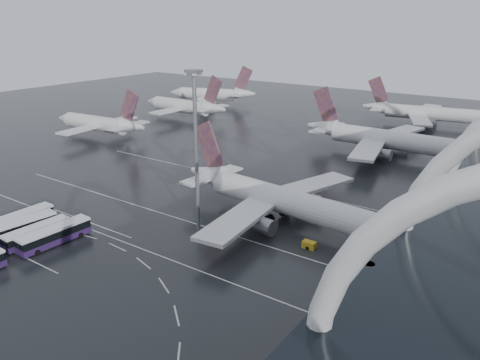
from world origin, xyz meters
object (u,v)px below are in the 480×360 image
Objects in this scene: bus_row_near_c at (37,233)px; gse_cart_belly_a at (309,245)px; gse_cart_belly_b at (379,230)px; gse_cart_belly_d at (407,239)px; airliner_main at (281,200)px; bus_row_near_b at (20,228)px; floodlight_mast at (196,133)px; bus_row_near_a at (20,221)px; gse_cart_belly_e at (317,215)px; bus_row_near_d at (54,235)px; airliner_gate_b at (387,140)px; jet_remote_west at (101,124)px; airliner_gate_c at (425,113)px; jet_remote_far at (214,94)px; gse_cart_belly_c at (265,228)px; jet_remote_mid at (186,107)px.

gse_cart_belly_a is at bearing -55.85° from bus_row_near_c.
gse_cart_belly_b is 5.69m from gse_cart_belly_d.
airliner_main reaches higher than bus_row_near_b.
gse_cart_belly_a is (21.63, 5.36, -18.88)m from floodlight_mast.
airliner_main is at bearing -50.38° from bus_row_near_a.
airliner_main is 52.13m from bus_row_near_a.
bus_row_near_d is at bearing -131.59° from gse_cart_belly_e.
airliner_main reaches higher than gse_cart_belly_a.
bus_row_near_b is at bearing -111.00° from airliner_gate_b.
airliner_gate_b is at bearing -23.71° from bus_row_near_a.
gse_cart_belly_a is (8.86, -68.07, -4.16)m from airliner_gate_b.
jet_remote_west is at bearing 153.03° from floodlight_mast.
airliner_gate_c is 20.21× the size of gse_cart_belly_d.
jet_remote_far is 153.35m from gse_cart_belly_d.
airliner_gate_b is 4.07× the size of bus_row_near_a.
jet_remote_far reaches higher than airliner_gate_c.
floodlight_mast is (-11.03, -124.47, 15.07)m from airliner_gate_c.
bus_row_near_b is 7.46× the size of gse_cart_belly_e.
gse_cart_belly_b is at bearing 120.95° from jet_remote_far.
airliner_main is at bearing 87.08° from gse_cart_belly_c.
gse_cart_belly_a is (50.66, 25.57, -1.18)m from bus_row_near_a.
bus_row_near_a is at bearing -145.16° from floodlight_mast.
airliner_gate_b is at bearing 94.07° from gse_cart_belly_e.
floodlight_mast is at bearing -98.88° from airliner_gate_b.
bus_row_near_c is 69.15m from gse_cart_belly_d.
airliner_gate_c is 1.61× the size of floodlight_mast.
bus_row_near_a is 0.97× the size of bus_row_near_b.
gse_cart_belly_b is 13.21m from gse_cart_belly_e.
jet_remote_mid is 22.85× the size of gse_cart_belly_e.
jet_remote_far reaches higher than bus_row_near_c.
bus_row_near_a reaches higher than gse_cart_belly_d.
airliner_gate_c is at bearing 92.95° from airliner_gate_b.
jet_remote_west is (-87.53, -85.55, 0.14)m from airliner_gate_c.
bus_row_near_a reaches higher than gse_cart_belly_c.
gse_cart_belly_c is (10.99, 7.16, -19.01)m from floodlight_mast.
jet_remote_far is 142.81m from gse_cart_belly_c.
bus_row_near_a is 7.76m from bus_row_near_c.
jet_remote_mid is at bearing 147.49° from airliner_main.
bus_row_near_d is at bearing -110.51° from airliner_gate_c.
floodlight_mast is 12.52× the size of gse_cart_belly_d.
gse_cart_belly_d is (112.02, -20.95, -3.93)m from jet_remote_west.
airliner_gate_c is 150.14m from bus_row_near_a.
gse_cart_belly_b is at bearing -47.77° from bus_row_near_d.
jet_remote_mid is at bearing 139.15° from gse_cart_belly_c.
bus_row_near_c reaches higher than gse_cart_belly_a.
gse_cart_belly_b is (18.85, -105.77, -3.79)m from airliner_gate_c.
bus_row_near_a is 0.44× the size of floodlight_mast.
airliner_gate_b is at bearing -163.42° from jet_remote_west.
bus_row_near_b is 73.28m from gse_cart_belly_d.
gse_cart_belly_d is at bearing -86.34° from airliner_gate_c.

